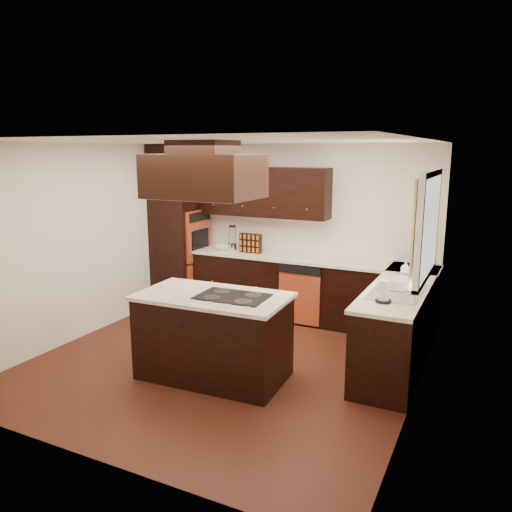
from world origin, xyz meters
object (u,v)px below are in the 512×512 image
oven_column (180,238)px  range_hood (204,176)px  island (214,338)px  spice_rack (251,243)px

oven_column → range_hood: range_hood is taller
range_hood → oven_column: bearing=129.7°
island → range_hood: bearing=-83.5°
island → spice_rack: size_ratio=4.48×
spice_rack → range_hood: bearing=-72.7°
oven_column → range_hood: (1.88, -2.25, 1.10)m
oven_column → spice_rack: (1.22, 0.06, 0.00)m
island → range_hood: (0.03, -0.16, 1.72)m
island → range_hood: range_hood is taller
oven_column → spice_rack: 1.22m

